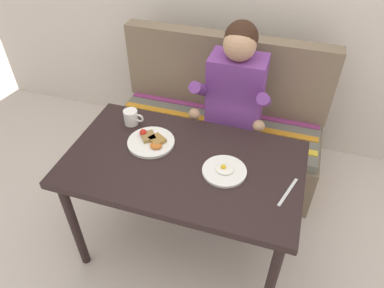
{
  "coord_description": "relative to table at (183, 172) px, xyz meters",
  "views": [
    {
      "loc": [
        0.44,
        -1.24,
        1.98
      ],
      "look_at": [
        0.0,
        0.15,
        0.72
      ],
      "focal_mm": 33.55,
      "sensor_mm": 36.0,
      "label": 1
    }
  ],
  "objects": [
    {
      "name": "couch",
      "position": [
        0.0,
        0.76,
        -0.32
      ],
      "size": [
        1.44,
        0.56,
        1.0
      ],
      "color": "#786551",
      "rests_on": "ground"
    },
    {
      "name": "plate_eggs",
      "position": [
        0.22,
        -0.01,
        0.09
      ],
      "size": [
        0.22,
        0.22,
        0.04
      ],
      "color": "white",
      "rests_on": "table"
    },
    {
      "name": "coffee_mug",
      "position": [
        -0.38,
        0.21,
        0.13
      ],
      "size": [
        0.12,
        0.08,
        0.09
      ],
      "color": "white",
      "rests_on": "table"
    },
    {
      "name": "knife",
      "position": [
        0.53,
        -0.05,
        0.08
      ],
      "size": [
        0.07,
        0.19,
        0.0
      ],
      "primitive_type": "cube",
      "rotation": [
        0.0,
        0.0,
        -0.31
      ],
      "color": "silver",
      "rests_on": "table"
    },
    {
      "name": "ground_plane",
      "position": [
        0.0,
        0.0,
        -0.65
      ],
      "size": [
        8.0,
        8.0,
        0.0
      ],
      "primitive_type": "plane",
      "color": "beige"
    },
    {
      "name": "plate_breakfast",
      "position": [
        -0.21,
        0.08,
        0.1
      ],
      "size": [
        0.25,
        0.25,
        0.05
      ],
      "color": "white",
      "rests_on": "table"
    },
    {
      "name": "table",
      "position": [
        0.0,
        0.0,
        0.0
      ],
      "size": [
        1.2,
        0.7,
        0.73
      ],
      "color": "black",
      "rests_on": "ground"
    },
    {
      "name": "person",
      "position": [
        0.13,
        0.59,
        0.09
      ],
      "size": [
        0.45,
        0.61,
        1.21
      ],
      "color": "#743A8F",
      "rests_on": "ground"
    }
  ]
}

